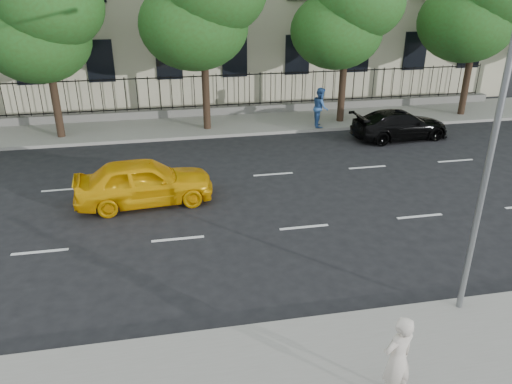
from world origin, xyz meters
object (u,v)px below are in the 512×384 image
(yellow_taxi, at_px, (144,181))
(black_sedan, at_px, (400,125))
(woman_near, at_px, (397,359))
(street_light, at_px, (485,96))

(yellow_taxi, relative_size, black_sedan, 1.00)
(woman_near, bearing_deg, street_light, -152.88)
(black_sedan, bearing_deg, yellow_taxi, 108.28)
(black_sedan, xyz_separation_m, woman_near, (-7.23, -14.88, 0.39))
(street_light, bearing_deg, yellow_taxi, 136.54)
(street_light, relative_size, woman_near, 4.34)
(black_sedan, bearing_deg, woman_near, 149.66)
(street_light, height_order, black_sedan, street_light)
(woman_near, bearing_deg, black_sedan, -134.05)
(woman_near, bearing_deg, yellow_taxi, -82.74)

